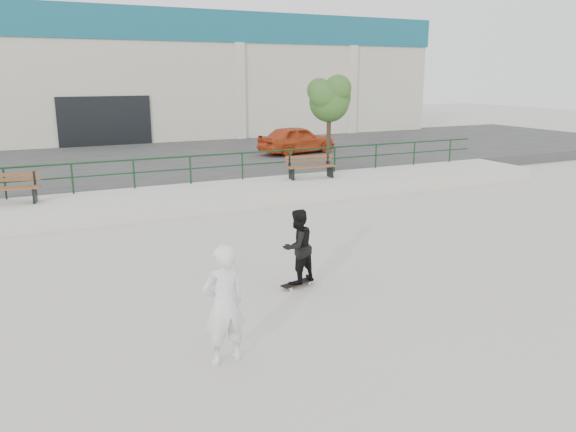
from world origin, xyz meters
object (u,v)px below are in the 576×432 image
standing_skater (298,246)px  skateboard (297,283)px  red_car (297,140)px  seated_skater (224,304)px  bench_right (311,167)px  bench_left (5,189)px  tree (330,97)px

standing_skater → skateboard: bearing=-18.0°
red_car → seated_skater: (-10.06, -17.57, -0.24)m
red_car → skateboard: red_car is taller
bench_right → seated_skater: 13.36m
bench_left → tree: 13.32m
bench_right → seated_skater: size_ratio=1.02×
bench_left → tree: size_ratio=0.54×
tree → seated_skater: bearing=-125.1°
bench_left → bench_right: 10.46m
bench_right → standing_skater: standing_skater is taller
skateboard → seated_skater: 3.50m
bench_right → skateboard: 10.11m
standing_skater → bench_left: bearing=-76.5°
bench_right → skateboard: bench_right is taller
red_car → standing_skater: bearing=142.7°
bench_right → red_car: size_ratio=0.48×
standing_skater → seated_skater: seated_skater is taller
bench_right → tree: size_ratio=0.50×
standing_skater → seated_skater: bearing=26.0°
bench_left → red_car: 14.53m
red_car → tree: bearing=165.0°
bench_left → skateboard: (5.49, -8.95, -0.88)m
tree → bench_left: bearing=-168.6°
skateboard → seated_skater: seated_skater is taller
bench_left → skateboard: 10.54m
bench_right → red_car: red_car is taller
bench_left → standing_skater: (5.49, -8.95, -0.08)m
bench_right → red_car: bearing=75.0°
bench_right → bench_left: bearing=-173.6°
standing_skater → tree: bearing=-140.5°
red_car → bench_right: bearing=146.9°
bench_left → skateboard: size_ratio=2.58×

